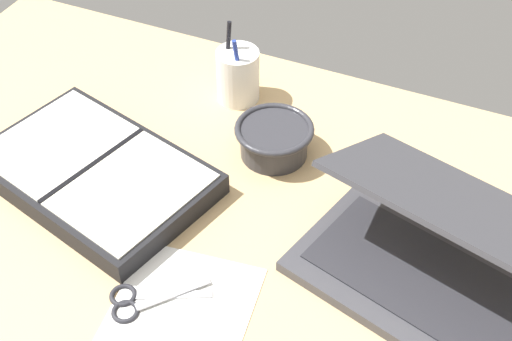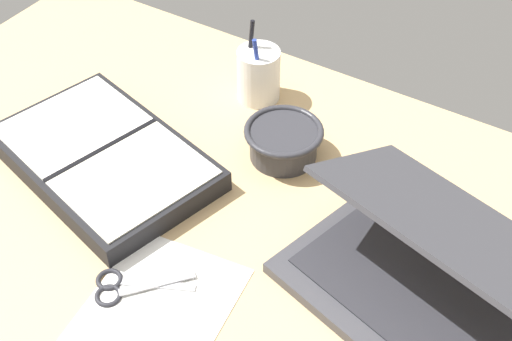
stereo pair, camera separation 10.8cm
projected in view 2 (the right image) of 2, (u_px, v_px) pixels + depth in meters
The scene contains 7 objects.
desk_top at pixel (196, 247), 107.48cm from camera, with size 140.00×100.00×2.00cm, color tan.
laptop at pixel (419, 271), 96.96cm from camera, with size 40.28×35.55×16.24cm.
bowl at pixel (284, 141), 118.56cm from camera, with size 13.31×13.31×5.96cm.
pen_cup at pixel (258, 74), 129.05cm from camera, with size 7.81×7.81×15.06cm.
planner at pixel (104, 158), 117.32cm from camera, with size 41.53×32.39×4.25cm.
scissors at pixel (122, 286), 100.58cm from camera, with size 13.23×11.66×0.80cm.
paper_sheet_front at pixel (152, 317), 97.22cm from camera, with size 19.01×26.03×0.16cm, color white.
Camera 2 is at (44.36, -54.27, 83.80)cm, focal length 50.00 mm.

